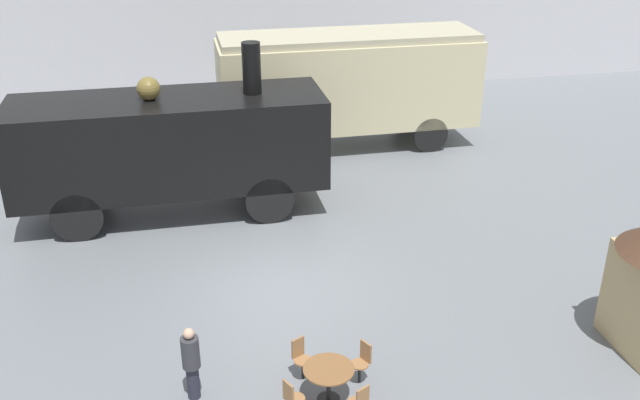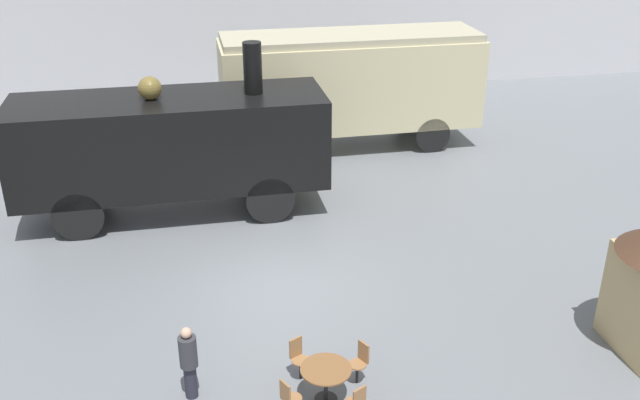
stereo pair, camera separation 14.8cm
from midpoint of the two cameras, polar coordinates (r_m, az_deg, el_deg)
name	(u,v)px [view 2 (the right image)]	position (r m, az deg, el deg)	size (l,w,h in m)	color
ground_plane	(278,281)	(17.44, -3.15, -6.49)	(80.00, 80.00, 0.00)	slate
passenger_coach_vintage	(350,80)	(25.09, 2.62, 9.53)	(8.94, 2.64, 4.02)	beige
steam_locomotive	(172,142)	(20.38, -11.58, 4.59)	(8.61, 2.70, 4.84)	black
cafe_table_near	(326,374)	(13.61, 0.80, -13.77)	(0.96, 0.96, 0.72)	black
cafe_chair_0	(298,356)	(14.18, -1.45, -12.33)	(0.39, 0.40, 0.87)	black
cafe_chair_1	(289,397)	(13.26, -2.16, -15.49)	(0.40, 0.39, 0.87)	black
cafe_chair_3	(360,360)	(14.10, 3.54, -12.64)	(0.40, 0.39, 0.87)	black
visitor_person	(189,360)	(13.73, -10.15, -12.51)	(0.34, 0.34, 1.56)	#262633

